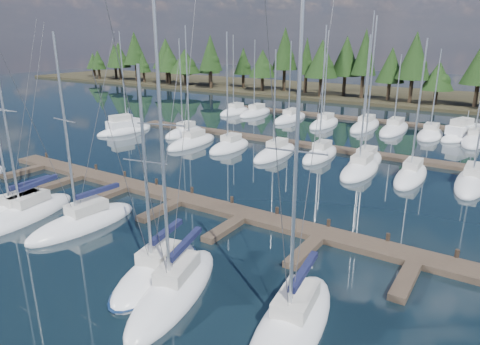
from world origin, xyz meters
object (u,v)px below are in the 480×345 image
Objects in this scene: main_dock at (179,201)px; front_sailboat_4 at (157,273)px; front_sailboat_5 at (175,289)px; front_sailboat_3 at (83,222)px; motor_yacht_right at (462,135)px; motor_yacht_left at (124,129)px; front_sailboat_2 at (27,213)px; front_sailboat_6 at (292,323)px; front_sailboat_1 at (17,212)px.

main_dock is 3.54× the size of front_sailboat_4.
front_sailboat_5 reaches higher than main_dock.
front_sailboat_4 is at bearing -55.94° from main_dock.
front_sailboat_3 is 1.52× the size of motor_yacht_right.
front_sailboat_5 is at bearing -39.11° from motor_yacht_left.
motor_yacht_right is (19.06, 44.50, 0.19)m from front_sailboat_3.
front_sailboat_5 is (11.03, -2.89, 0.02)m from front_sailboat_3.
front_sailboat_5 is at bearing -20.87° from front_sailboat_4.
front_sailboat_2 reaches higher than motor_yacht_right.
motor_yacht_left is at bearing -151.82° from motor_yacht_right.
main_dock is 5.15× the size of motor_yacht_left.
front_sailboat_4 is 47.70m from motor_yacht_right.
front_sailboat_3 is 9.30m from front_sailboat_4.
front_sailboat_2 is at bearing 176.44° from front_sailboat_4.
motor_yacht_right is (10.01, 46.64, 0.20)m from front_sailboat_4.
motor_yacht_left is at bearing 145.89° from main_dock.
front_sailboat_2 is at bearing -117.57° from motor_yacht_right.
front_sailboat_3 is 1.63× the size of motor_yacht_left.
motor_yacht_left is at bearing 132.18° from front_sailboat_3.
front_sailboat_3 is at bearing 165.30° from front_sailboat_5.
front_sailboat_3 is 0.84× the size of front_sailboat_5.
front_sailboat_4 is 8.34m from front_sailboat_6.
front_sailboat_5 is 1.94× the size of motor_yacht_left.
front_sailboat_6 is at bearing -1.94° from front_sailboat_2.
motor_yacht_left is 0.93× the size of motor_yacht_right.
front_sailboat_1 is 0.86m from front_sailboat_2.
front_sailboat_2 is at bearing -56.57° from motor_yacht_left.
front_sailboat_6 is at bearing -1.25° from front_sailboat_1.
front_sailboat_1 is at bearing 175.30° from front_sailboat_5.
main_dock is 17.04m from front_sailboat_6.
front_sailboat_1 reaches higher than motor_yacht_left.
front_sailboat_4 is at bearing -102.11° from motor_yacht_right.
front_sailboat_3 is (5.66, 1.52, 0.00)m from front_sailboat_1.
front_sailboat_1 reaches higher than front_sailboat_3.
front_sailboat_2 is 5.00m from front_sailboat_3.
front_sailboat_5 is at bearing -14.70° from front_sailboat_3.
front_sailboat_6 is 45.80m from motor_yacht_left.
front_sailboat_2 is at bearing -165.23° from front_sailboat_3.
main_dock is at bearing 67.31° from front_sailboat_3.
front_sailboat_5 is (1.98, -0.76, 0.04)m from front_sailboat_4.
front_sailboat_2 reaches higher than motor_yacht_left.
front_sailboat_6 reaches higher than front_sailboat_1.
front_sailboat_1 is 28.95m from motor_yacht_left.
front_sailboat_3 is 1.12× the size of front_sailboat_4.
front_sailboat_4 is (6.14, -9.09, 0.07)m from main_dock.
front_sailboat_1 is at bearing -135.31° from main_dock.
main_dock is 28.77m from motor_yacht_left.
motor_yacht_left reaches higher than main_dock.
front_sailboat_1 is 0.90× the size of front_sailboat_5.
front_sailboat_3 is 0.89× the size of front_sailboat_6.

